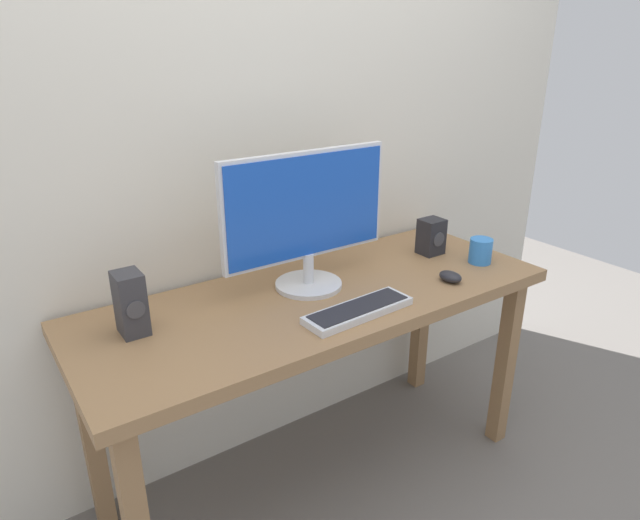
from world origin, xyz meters
TOP-DOWN VIEW (x-y plane):
  - ground_plane at (0.00, 0.00)m, footprint 6.00×6.00m
  - wall_back at (0.00, 0.35)m, footprint 3.16×0.04m
  - desk at (0.00, 0.00)m, footprint 1.61×0.62m
  - monitor at (0.00, 0.08)m, footprint 0.61×0.23m
  - keyboard_primary at (0.01, -0.19)m, footprint 0.37×0.13m
  - mouse at (0.43, -0.18)m, footprint 0.07×0.09m
  - speaker_right at (0.57, 0.06)m, footprint 0.09×0.08m
  - speaker_left at (-0.59, 0.09)m, footprint 0.07×0.10m
  - coffee_mug at (0.65, -0.12)m, footprint 0.08×0.08m

SIDE VIEW (x-z plane):
  - ground_plane at x=0.00m, z-range 0.00..0.00m
  - desk at x=0.00m, z-range 0.29..1.06m
  - keyboard_primary at x=0.01m, z-range 0.77..0.80m
  - mouse at x=0.43m, z-range 0.77..0.81m
  - coffee_mug at x=0.65m, z-range 0.77..0.87m
  - speaker_right at x=0.57m, z-range 0.77..0.91m
  - speaker_left at x=-0.59m, z-range 0.77..0.96m
  - monitor at x=0.00m, z-range 0.79..1.25m
  - wall_back at x=0.00m, z-range 0.00..3.00m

